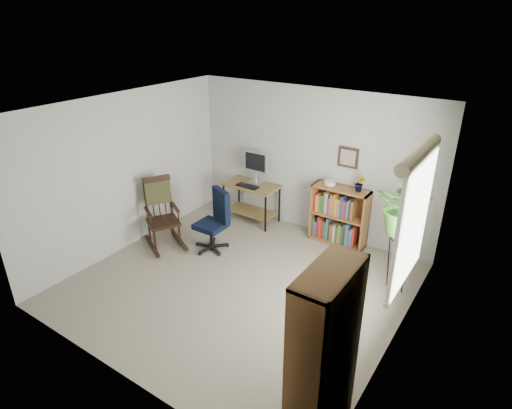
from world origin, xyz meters
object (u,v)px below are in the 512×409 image
Objects in this scene: office_chair at (210,221)px; tall_bookshelf at (323,359)px; rocking_chair at (162,213)px; desk at (252,203)px; low_bookshelf at (339,216)px.

tall_bookshelf is at bearing -11.04° from office_chair.
rocking_chair reaches higher than office_chair.
office_chair is 0.57× the size of tall_bookshelf.
desk is 1.00× the size of low_bookshelf.
low_bookshelf is at bearing 4.28° from desk.
tall_bookshelf is (2.89, -3.17, 0.52)m from desk.
rocking_chair is (-0.71, -0.31, 0.07)m from office_chair.
desk is 0.96× the size of office_chair.
low_bookshelf is 0.55× the size of tall_bookshelf.
desk is 1.65m from rocking_chair.
tall_bookshelf is at bearing -47.61° from desk.
office_chair is 3.48m from tall_bookshelf.
low_bookshelf is at bearing 111.40° from tall_bookshelf.
rocking_chair is 0.65× the size of tall_bookshelf.
low_bookshelf is (1.55, 1.31, -0.02)m from office_chair.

